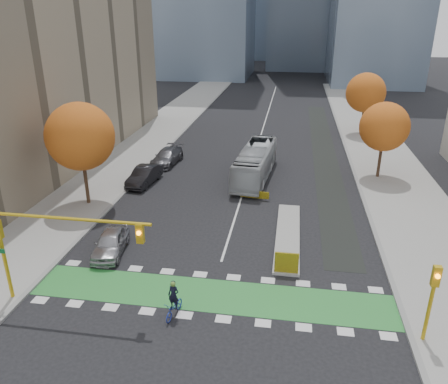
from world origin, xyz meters
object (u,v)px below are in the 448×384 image
(tree_west, at_px, (80,137))
(traffic_signal_west, at_px, (46,236))
(parked_car_b, at_px, (144,176))
(parked_car_c, at_px, (167,157))
(tree_east_far, at_px, (366,93))
(parked_car_a, at_px, (111,242))
(hazard_board, at_px, (287,263))
(bus, at_px, (255,163))
(tree_east_near, at_px, (384,127))
(traffic_signal_east, at_px, (433,293))
(cyclist, at_px, (174,304))

(tree_west, relative_size, traffic_signal_west, 0.96)
(parked_car_b, distance_m, parked_car_c, 5.85)
(tree_east_far, relative_size, parked_car_a, 1.76)
(hazard_board, bearing_deg, bus, 101.72)
(traffic_signal_west, relative_size, parked_car_c, 1.64)
(tree_west, distance_m, parked_car_b, 7.61)
(tree_east_far, xyz_separation_m, traffic_signal_west, (-20.43, -38.51, -1.21))
(tree_west, bearing_deg, tree_east_near, 22.62)
(tree_east_far, bearing_deg, traffic_signal_east, -92.97)
(bus, xyz_separation_m, parked_car_b, (-9.68, -3.14, -0.71))
(tree_west, height_order, traffic_signal_west, tree_west)
(traffic_signal_east, xyz_separation_m, parked_car_a, (-17.67, 5.51, -1.99))
(traffic_signal_west, distance_m, parked_car_a, 6.47)
(tree_east_near, bearing_deg, cyclist, -120.98)
(tree_west, relative_size, parked_car_a, 1.90)
(bus, bearing_deg, cyclist, -91.17)
(parked_car_b, xyz_separation_m, parked_car_c, (0.44, 5.84, -0.03))
(hazard_board, relative_size, parked_car_b, 0.29)
(traffic_signal_west, bearing_deg, cyclist, 0.10)
(hazard_board, relative_size, cyclist, 0.69)
(tree_west, xyz_separation_m, parked_car_c, (3.44, 10.90, -4.86))
(traffic_signal_west, distance_m, parked_car_c, 23.64)
(cyclist, bearing_deg, parked_car_b, 124.02)
(parked_car_c, bearing_deg, tree_east_near, 3.19)
(tree_east_far, bearing_deg, traffic_signal_west, -117.95)
(tree_west, bearing_deg, tree_east_far, 46.70)
(traffic_signal_west, xyz_separation_m, bus, (8.61, 20.71, -2.54))
(hazard_board, relative_size, parked_car_a, 0.32)
(traffic_signal_west, relative_size, traffic_signal_east, 2.08)
(hazard_board, distance_m, tree_east_near, 19.93)
(hazard_board, relative_size, tree_west, 0.17)
(hazard_board, height_order, bus, bus)
(parked_car_b, bearing_deg, parked_car_c, 91.99)
(traffic_signal_west, xyz_separation_m, traffic_signal_east, (18.43, 0.00, -1.30))
(cyclist, relative_size, parked_car_c, 0.39)
(parked_car_b, bearing_deg, traffic_signal_west, -80.23)
(hazard_board, relative_size, tree_east_far, 0.18)
(tree_west, relative_size, parked_car_b, 1.73)
(bus, bearing_deg, parked_car_b, -157.19)
(tree_west, distance_m, parked_car_a, 9.80)
(parked_car_a, bearing_deg, parked_car_b, 91.09)
(hazard_board, bearing_deg, cyclist, -139.52)
(parked_car_a, bearing_deg, bus, 55.13)
(tree_east_near, distance_m, traffic_signal_west, 30.08)
(cyclist, bearing_deg, tree_east_near, 69.94)
(hazard_board, distance_m, cyclist, 7.24)
(bus, bearing_deg, traffic_signal_east, -59.76)
(hazard_board, xyz_separation_m, parked_car_c, (-12.56, 18.70, -0.04))
(tree_west, distance_m, traffic_signal_east, 25.90)
(cyclist, height_order, parked_car_a, cyclist)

